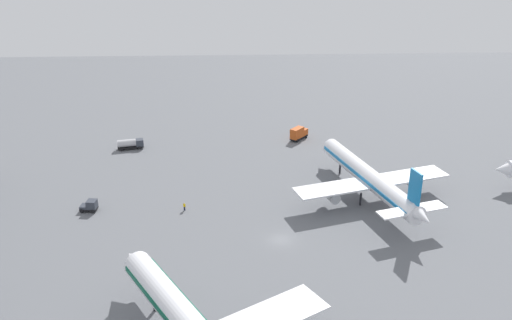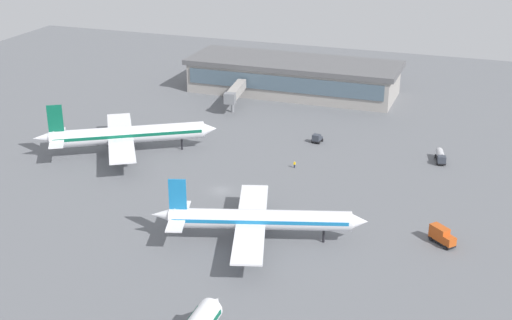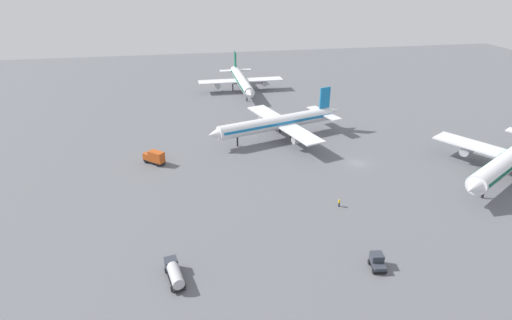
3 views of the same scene
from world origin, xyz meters
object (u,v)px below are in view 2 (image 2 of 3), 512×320
fuel_truck (441,156)px  catering_truck (442,236)px  airplane_taxiing (126,135)px  ground_crew_worker (295,164)px  baggage_tug (317,138)px  airplane_distant (258,219)px

fuel_truck → catering_truck: catering_truck is taller
airplane_taxiing → fuel_truck: size_ratio=6.15×
catering_truck → ground_crew_worker: (36.97, -26.54, -0.85)m
baggage_tug → ground_crew_worker: bearing=5.2°
fuel_truck → catering_truck: (-4.67, 42.23, 0.31)m
fuel_truck → ground_crew_worker: 35.91m
fuel_truck → catering_truck: 42.49m
ground_crew_worker → catering_truck: bearing=1.3°
catering_truck → airplane_taxiing: bearing=-154.2°
airplane_taxiing → airplane_distant: airplane_taxiing is taller
airplane_taxiing → catering_truck: bearing=-46.5°
fuel_truck → baggage_tug: 31.83m
airplane_distant → fuel_truck: 60.11m
fuel_truck → catering_truck: size_ratio=1.20×
baggage_tug → ground_crew_worker: (0.59, 18.40, -0.31)m
airplane_taxiing → ground_crew_worker: 42.68m
catering_truck → baggage_tug: bearing=170.0°
airplane_distant → baggage_tug: 55.77m
airplane_taxiing → airplane_distant: (-46.02, 32.11, -0.44)m
ground_crew_worker → airplane_distant: bearing=-47.2°
baggage_tug → airplane_distant: bearing=10.4°
catering_truck → ground_crew_worker: 45.52m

